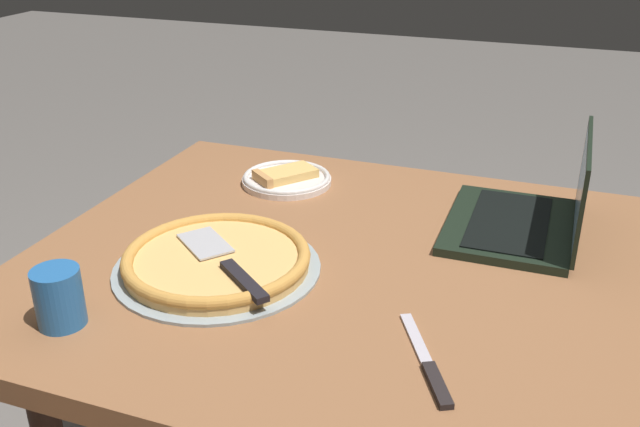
{
  "coord_description": "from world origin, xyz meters",
  "views": [
    {
      "loc": [
        -0.39,
        1.12,
        1.38
      ],
      "look_at": [
        0.05,
        -0.07,
        0.79
      ],
      "focal_mm": 39.51,
      "sensor_mm": 36.0,
      "label": 1
    }
  ],
  "objects_px": {
    "dining_table": "(332,289)",
    "table_knife": "(429,367)",
    "drink_cup": "(59,297)",
    "pizza_tray": "(217,260)",
    "laptop": "(529,215)",
    "pizza_plate": "(286,178)"
  },
  "relations": [
    {
      "from": "table_knife",
      "to": "dining_table",
      "type": "bearing_deg",
      "value": -48.15
    },
    {
      "from": "dining_table",
      "to": "table_knife",
      "type": "distance_m",
      "value": 0.38
    },
    {
      "from": "laptop",
      "to": "pizza_plate",
      "type": "distance_m",
      "value": 0.57
    },
    {
      "from": "laptop",
      "to": "table_knife",
      "type": "height_order",
      "value": "laptop"
    },
    {
      "from": "pizza_tray",
      "to": "table_knife",
      "type": "xyz_separation_m",
      "value": [
        -0.43,
        0.16,
        -0.02
      ]
    },
    {
      "from": "table_knife",
      "to": "drink_cup",
      "type": "xyz_separation_m",
      "value": [
        0.58,
        0.09,
        0.05
      ]
    },
    {
      "from": "dining_table",
      "to": "drink_cup",
      "type": "height_order",
      "value": "drink_cup"
    },
    {
      "from": "pizza_plate",
      "to": "drink_cup",
      "type": "height_order",
      "value": "drink_cup"
    },
    {
      "from": "pizza_plate",
      "to": "pizza_tray",
      "type": "relative_size",
      "value": 0.56
    },
    {
      "from": "dining_table",
      "to": "laptop",
      "type": "bearing_deg",
      "value": -145.22
    },
    {
      "from": "pizza_tray",
      "to": "drink_cup",
      "type": "xyz_separation_m",
      "value": [
        0.15,
        0.25,
        0.03
      ]
    },
    {
      "from": "pizza_plate",
      "to": "drink_cup",
      "type": "relative_size",
      "value": 2.16
    },
    {
      "from": "laptop",
      "to": "table_knife",
      "type": "distance_m",
      "value": 0.52
    },
    {
      "from": "drink_cup",
      "to": "pizza_tray",
      "type": "bearing_deg",
      "value": -121.74
    },
    {
      "from": "dining_table",
      "to": "drink_cup",
      "type": "relative_size",
      "value": 11.62
    },
    {
      "from": "laptop",
      "to": "drink_cup",
      "type": "relative_size",
      "value": 3.4
    },
    {
      "from": "table_knife",
      "to": "pizza_plate",
      "type": "bearing_deg",
      "value": -51.19
    },
    {
      "from": "dining_table",
      "to": "pizza_tray",
      "type": "relative_size",
      "value": 2.98
    },
    {
      "from": "pizza_plate",
      "to": "drink_cup",
      "type": "bearing_deg",
      "value": 80.62
    },
    {
      "from": "pizza_tray",
      "to": "laptop",
      "type": "bearing_deg",
      "value": -145.9
    },
    {
      "from": "laptop",
      "to": "pizza_tray",
      "type": "relative_size",
      "value": 0.87
    },
    {
      "from": "dining_table",
      "to": "laptop",
      "type": "height_order",
      "value": "laptop"
    }
  ]
}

